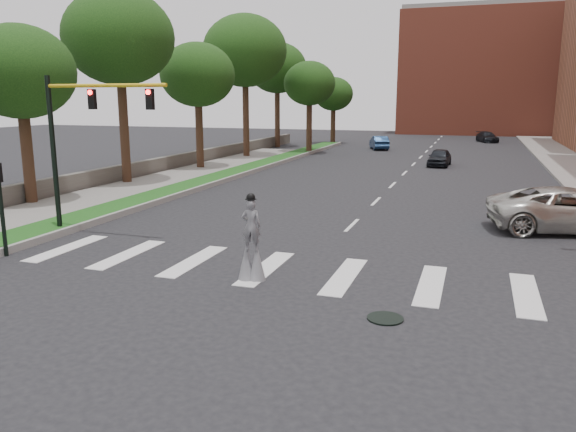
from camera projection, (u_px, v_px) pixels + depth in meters
The scene contains 21 objects.
ground_plane at pixel (295, 282), 16.62m from camera, with size 160.00×160.00×0.00m, color black.
grass_median at pixel (225, 175), 38.73m from camera, with size 2.00×60.00×0.25m, color #154714.
median_curb at pixel (239, 176), 38.40m from camera, with size 0.20×60.00×0.28m, color gray.
sidewalk_left at pixel (97, 197), 30.39m from camera, with size 4.00×60.00×0.18m, color slate.
stone_wall at pixel (170, 163), 42.21m from camera, with size 0.50×56.00×1.10m, color #504C45.
manhole at pixel (385, 318), 13.82m from camera, with size 0.90×0.90×0.04m, color black.
building_backdrop at pixel (490, 74), 85.25m from camera, with size 26.00×14.00×18.00m, color #B34F38.
traffic_signal at pixel (77, 130), 21.59m from camera, with size 5.30×0.23×6.20m.
secondary_signal at pixel (1, 201), 18.96m from camera, with size 0.25×0.21×3.23m.
stilt_performer at pixel (251, 248), 16.63m from camera, with size 0.83×0.58×2.64m.
suv_crossing at pixel (572, 210), 22.70m from camera, with size 2.99×6.48×1.80m, color beige.
car_near at pixel (440, 157), 45.00m from camera, with size 1.63×4.05×1.38m, color black.
car_mid at pixel (379, 143), 59.59m from camera, with size 1.52×4.35×1.43m, color navy.
car_far at pixel (487, 137), 69.42m from camera, with size 1.77×4.35×1.26m, color black.
tree_1 at pixel (20, 73), 27.18m from camera, with size 5.33×5.33×8.86m.
tree_2 at pixel (119, 38), 33.64m from camera, with size 6.65×6.65×11.74m.
tree_3 at pixel (198, 75), 41.55m from camera, with size 5.56×5.56×9.41m.
tree_4 at pixel (245, 51), 49.47m from camera, with size 7.43×7.43×12.61m.
tree_5 at pixel (277, 68), 60.89m from camera, with size 6.41×6.41×11.30m.
tree_6 at pixel (309, 84), 54.07m from camera, with size 4.98×4.98×8.87m.
tree_7 at pixel (333, 94), 66.38m from camera, with size 4.63×4.63×7.81m.
Camera 1 is at (4.87, -15.09, 5.34)m, focal length 35.00 mm.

